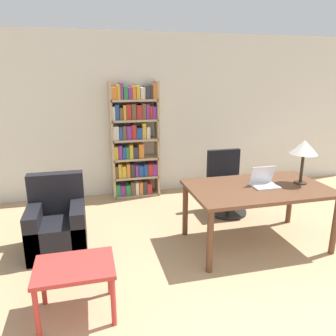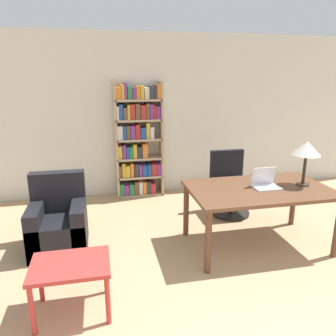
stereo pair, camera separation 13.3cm
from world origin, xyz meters
name	(u,v)px [view 2 (the right image)]	position (x,y,z in m)	size (l,w,h in m)	color
wall_back	(173,115)	(0.00, 4.53, 1.35)	(8.00, 0.06, 2.70)	silver
desk	(259,195)	(0.52, 2.29, 0.66)	(1.65, 0.99, 0.74)	brown
laptop	(265,183)	(0.60, 2.30, 0.80)	(0.30, 0.23, 0.24)	silver
table_lamp	(307,149)	(1.09, 2.28, 1.18)	(0.32, 0.32, 0.53)	#2D2319
office_chair	(229,187)	(0.59, 3.31, 0.41)	(0.57, 0.57, 0.94)	black
side_table_blue	(71,271)	(-1.59, 1.53, 0.41)	(0.66, 0.49, 0.48)	#B2332D
armchair	(59,224)	(-1.82, 2.75, 0.29)	(0.65, 0.68, 0.89)	black
bookshelf	(138,141)	(-0.66, 4.34, 0.96)	(0.79, 0.28, 1.94)	tan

